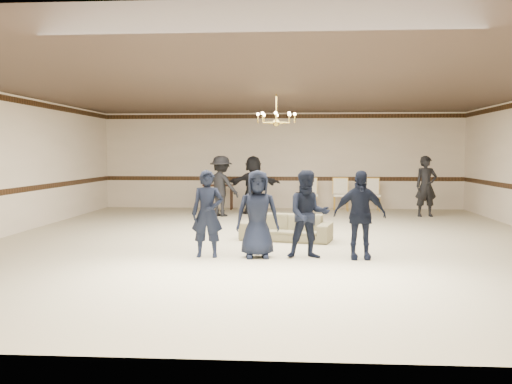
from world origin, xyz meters
TOP-DOWN VIEW (x-y plane):
  - room at (0.00, 0.00)m, footprint 12.01×14.01m
  - chair_rail at (0.00, 6.99)m, footprint 12.00×0.02m
  - crown_molding at (0.00, 6.99)m, footprint 12.00×0.02m
  - chandelier at (0.00, 1.00)m, footprint 0.94×0.94m
  - boy_a at (-1.13, -1.99)m, footprint 0.58×0.38m
  - boy_b at (-0.23, -1.99)m, footprint 0.82×0.58m
  - boy_c at (0.67, -1.99)m, footprint 0.82×0.67m
  - boy_d at (1.57, -1.99)m, footprint 0.93×0.41m
  - settee at (0.25, 0.02)m, footprint 2.03×1.17m
  - adult_left at (-1.73, 4.51)m, footprint 1.33×1.12m
  - adult_mid at (-0.83, 5.21)m, footprint 1.67×0.59m
  - adult_right at (4.27, 4.81)m, footprint 0.71×0.53m
  - banquet_chair_left at (0.91, 6.28)m, footprint 0.53×0.53m
  - banquet_chair_mid at (1.91, 6.28)m, footprint 0.51×0.51m
  - banquet_chair_right at (2.91, 6.28)m, footprint 0.53×0.53m
  - console_table at (-2.09, 6.48)m, footprint 1.01×0.47m

SIDE VIEW (x-z plane):
  - settee at x=0.25m, z-range 0.00..0.56m
  - console_table at x=-2.09m, z-range 0.00..0.83m
  - banquet_chair_left at x=0.91m, z-range 0.00..1.04m
  - banquet_chair_mid at x=1.91m, z-range 0.00..1.04m
  - banquet_chair_right at x=2.91m, z-range 0.00..1.04m
  - boy_a at x=-1.13m, z-range 0.00..1.56m
  - boy_b at x=-0.23m, z-range 0.00..1.56m
  - boy_c at x=0.67m, z-range 0.00..1.56m
  - boy_d at x=1.57m, z-range 0.00..1.56m
  - adult_left at x=-1.73m, z-range 0.00..1.78m
  - adult_mid at x=-0.83m, z-range 0.00..1.78m
  - adult_right at x=4.27m, z-range 0.00..1.78m
  - chair_rail at x=0.00m, z-range 0.93..1.07m
  - room at x=0.00m, z-range -0.01..3.20m
  - chandelier at x=0.00m, z-range 2.43..3.32m
  - crown_molding at x=0.00m, z-range 3.01..3.15m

